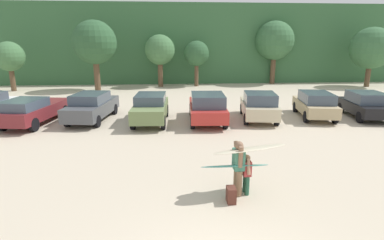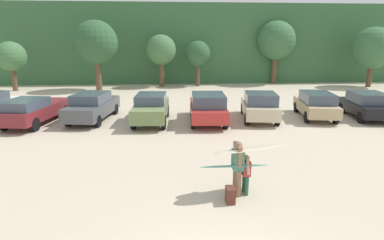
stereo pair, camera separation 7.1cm
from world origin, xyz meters
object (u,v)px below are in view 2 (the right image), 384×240
at_px(parked_car_tan, 316,104).
at_px(person_child, 246,172).
at_px(parked_car_red, 208,107).
at_px(parked_car_black, 367,105).
at_px(parked_car_dark_gray, 93,106).
at_px(parked_car_maroon, 34,110).
at_px(parked_car_champagne, 260,106).
at_px(surfboard_teal, 234,166).
at_px(person_adult, 238,165).
at_px(surfboard_cream, 250,149).
at_px(backpack_dropped, 230,195).
at_px(parked_car_olive_green, 151,108).

xyz_separation_m(parked_car_tan, person_child, (-6.32, -8.92, -0.13)).
height_order(parked_car_red, parked_car_black, parked_car_red).
bearing_deg(parked_car_dark_gray, parked_car_tan, -83.97).
relative_size(parked_car_maroon, person_child, 4.15).
bearing_deg(parked_car_champagne, surfboard_teal, 168.35).
distance_m(parked_car_maroon, parked_car_champagne, 12.41).
bearing_deg(person_adult, parked_car_red, -93.05).
xyz_separation_m(parked_car_dark_gray, parked_car_black, (15.81, -0.62, -0.02)).
distance_m(parked_car_maroon, surfboard_teal, 12.56).
xyz_separation_m(parked_car_black, surfboard_teal, (-9.62, -8.64, 0.06)).
relative_size(parked_car_black, surfboard_cream, 1.69).
height_order(parked_car_maroon, backpack_dropped, parked_car_maroon).
xyz_separation_m(parked_car_dark_gray, surfboard_cream, (6.66, -9.19, 0.53)).
xyz_separation_m(parked_car_maroon, parked_car_champagne, (12.41, 0.07, 0.03)).
height_order(parked_car_red, surfboard_cream, parked_car_red).
bearing_deg(surfboard_cream, parked_car_dark_gray, -71.43).
bearing_deg(parked_car_maroon, person_adult, -124.14).
bearing_deg(parked_car_maroon, parked_car_tan, -80.12).
bearing_deg(parked_car_red, parked_car_dark_gray, 85.07).
bearing_deg(parked_car_black, parked_car_maroon, 98.13).
height_order(parked_car_dark_gray, parked_car_black, parked_car_dark_gray).
height_order(person_child, backpack_dropped, person_child).
height_order(parked_car_olive_green, surfboard_teal, parked_car_olive_green).
bearing_deg(parked_car_red, surfboard_cream, -175.46).
bearing_deg(person_child, parked_car_red, -91.35).
bearing_deg(person_child, parked_car_tan, -127.31).
xyz_separation_m(parked_car_maroon, parked_car_olive_green, (6.31, -0.09, 0.05)).
distance_m(parked_car_maroon, person_adult, 12.65).
relative_size(person_child, surfboard_cream, 0.49).
distance_m(parked_car_red, surfboard_cream, 8.31).
relative_size(parked_car_black, person_adult, 2.58).
height_order(parked_car_red, backpack_dropped, parked_car_red).
distance_m(parked_car_black, person_adult, 12.87).
relative_size(parked_car_black, backpack_dropped, 9.19).
distance_m(parked_car_maroon, backpack_dropped, 12.81).
relative_size(parked_car_maroon, surfboard_cream, 2.02).
relative_size(parked_car_champagne, person_child, 3.59).
height_order(parked_car_tan, surfboard_cream, parked_car_tan).
xyz_separation_m(parked_car_champagne, parked_car_black, (6.37, -0.02, -0.02)).
distance_m(parked_car_olive_green, person_adult, 9.02).
bearing_deg(surfboard_cream, person_adult, -3.80).
bearing_deg(surfboard_teal, surfboard_cream, -172.87).
relative_size(parked_car_olive_green, parked_car_tan, 1.01).
relative_size(parked_car_champagne, parked_car_tan, 1.00).
distance_m(parked_car_tan, person_child, 10.94).
height_order(parked_car_dark_gray, parked_car_red, parked_car_red).
bearing_deg(parked_car_red, surfboard_teal, -178.67).
bearing_deg(parked_car_champagne, surfboard_cream, 170.98).
relative_size(parked_car_champagne, surfboard_cream, 1.75).
relative_size(parked_car_dark_gray, surfboard_teal, 2.39).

